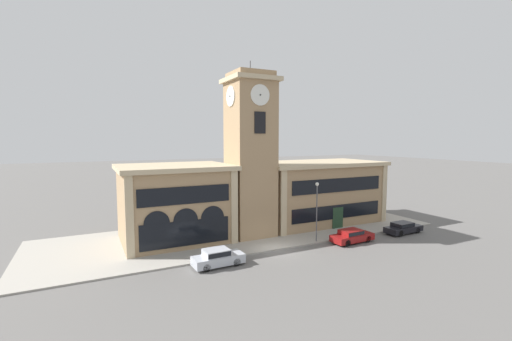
# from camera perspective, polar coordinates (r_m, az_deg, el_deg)

# --- Properties ---
(ground_plane) EXTENTS (300.00, 300.00, 0.00)m
(ground_plane) POSITION_cam_1_polar(r_m,az_deg,el_deg) (33.50, 3.49, -13.19)
(ground_plane) COLOR #605E5B
(sidewalk_kerb) EXTENTS (44.11, 13.83, 0.15)m
(sidewalk_kerb) POSITION_cam_1_polar(r_m,az_deg,el_deg) (39.35, -1.65, -10.24)
(sidewalk_kerb) COLOR #A39E93
(sidewalk_kerb) RESTS_ON ground_plane
(clock_tower) EXTENTS (5.14, 5.14, 18.82)m
(clock_tower) POSITION_cam_1_polar(r_m,az_deg,el_deg) (36.92, -0.94, 2.56)
(clock_tower) COLOR #9E7F5B
(clock_tower) RESTS_ON ground_plane
(town_hall_left_wing) EXTENTS (11.27, 8.98, 7.94)m
(town_hall_left_wing) POSITION_cam_1_polar(r_m,az_deg,el_deg) (36.66, -13.35, -5.25)
(town_hall_left_wing) COLOR #9E7F5B
(town_hall_left_wing) RESTS_ON ground_plane
(town_hall_right_wing) EXTENTS (16.23, 8.98, 7.73)m
(town_hall_right_wing) POSITION_cam_1_polar(r_m,az_deg,el_deg) (44.38, 10.07, -3.50)
(town_hall_right_wing) COLOR #9E7F5B
(town_hall_right_wing) RESTS_ON ground_plane
(parked_car_near) EXTENTS (4.37, 1.93, 1.45)m
(parked_car_near) POSITION_cam_1_polar(r_m,az_deg,el_deg) (29.66, -6.41, -14.16)
(parked_car_near) COLOR #B2B7C1
(parked_car_near) RESTS_ON ground_plane
(parked_car_mid) EXTENTS (4.66, 1.99, 1.34)m
(parked_car_mid) POSITION_cam_1_polar(r_m,az_deg,el_deg) (37.07, 15.67, -10.41)
(parked_car_mid) COLOR maroon
(parked_car_mid) RESTS_ON ground_plane
(parked_car_far) EXTENTS (4.69, 1.90, 1.27)m
(parked_car_far) POSITION_cam_1_polar(r_m,az_deg,el_deg) (42.37, 23.31, -8.71)
(parked_car_far) COLOR black
(parked_car_far) RESTS_ON ground_plane
(street_lamp) EXTENTS (0.36, 0.36, 6.08)m
(street_lamp) POSITION_cam_1_polar(r_m,az_deg,el_deg) (35.43, 10.11, -5.37)
(street_lamp) COLOR #4C4C51
(street_lamp) RESTS_ON sidewalk_kerb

